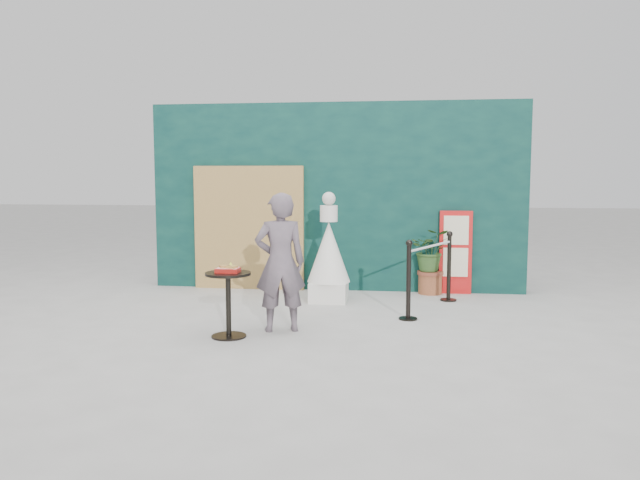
% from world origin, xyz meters
% --- Properties ---
extents(ground, '(60.00, 60.00, 0.00)m').
position_xyz_m(ground, '(0.00, 0.00, 0.00)').
color(ground, '#ADAAA5').
rests_on(ground, ground).
extents(back_wall, '(6.00, 0.30, 3.00)m').
position_xyz_m(back_wall, '(0.00, 3.15, 1.50)').
color(back_wall, '#092829').
rests_on(back_wall, ground).
extents(bamboo_fence, '(1.80, 0.08, 2.00)m').
position_xyz_m(bamboo_fence, '(-1.40, 2.94, 1.00)').
color(bamboo_fence, tan).
rests_on(bamboo_fence, ground).
extents(woman, '(0.69, 0.56, 1.65)m').
position_xyz_m(woman, '(-0.35, 0.28, 0.82)').
color(woman, '#695A64').
rests_on(woman, ground).
extents(menu_board, '(0.50, 0.07, 1.30)m').
position_xyz_m(menu_board, '(1.90, 2.95, 0.65)').
color(menu_board, red).
rests_on(menu_board, ground).
extents(statue, '(0.63, 0.63, 1.61)m').
position_xyz_m(statue, '(0.01, 2.09, 0.66)').
color(statue, white).
rests_on(statue, ground).
extents(cafe_table, '(0.52, 0.52, 0.75)m').
position_xyz_m(cafe_table, '(-0.88, -0.09, 0.50)').
color(cafe_table, black).
rests_on(cafe_table, ground).
extents(food_basket, '(0.26, 0.19, 0.11)m').
position_xyz_m(food_basket, '(-0.88, -0.09, 0.79)').
color(food_basket, '#AF1812').
rests_on(food_basket, cafe_table).
extents(planter, '(0.60, 0.52, 1.03)m').
position_xyz_m(planter, '(1.52, 2.89, 0.60)').
color(planter, '#985132').
rests_on(planter, ground).
extents(stanchion_barrier, '(0.84, 1.54, 1.03)m').
position_xyz_m(stanchion_barrier, '(1.46, 1.72, 0.49)').
color(stanchion_barrier, black).
rests_on(stanchion_barrier, ground).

